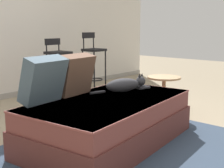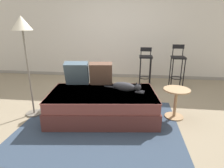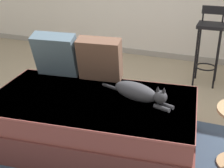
% 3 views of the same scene
% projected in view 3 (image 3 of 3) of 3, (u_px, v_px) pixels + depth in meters
% --- Properties ---
extents(ground_plane, '(16.00, 16.00, 0.00)m').
position_uv_depth(ground_plane, '(109.00, 122.00, 3.22)').
color(ground_plane, gray).
rests_on(ground_plane, ground).
extents(wall_baseboard_trim, '(8.00, 0.02, 0.09)m').
position_uv_depth(wall_baseboard_trim, '(160.00, 54.00, 5.07)').
color(wall_baseboard_trim, gray).
rests_on(wall_baseboard_trim, ground).
extents(area_rug, '(2.50, 2.11, 0.01)m').
position_uv_depth(area_rug, '(78.00, 162.00, 2.63)').
color(area_rug, '#334256').
rests_on(area_rug, ground).
extents(couch, '(1.91, 1.21, 0.46)m').
position_uv_depth(couch, '(92.00, 121.00, 2.79)').
color(couch, brown).
rests_on(couch, ground).
extents(throw_pillow_corner, '(0.45, 0.32, 0.45)m').
position_uv_depth(throw_pillow_corner, '(56.00, 54.00, 3.07)').
color(throw_pillow_corner, '#4C6070').
rests_on(throw_pillow_corner, couch).
extents(throw_pillow_middle, '(0.44, 0.28, 0.44)m').
position_uv_depth(throw_pillow_middle, '(100.00, 59.00, 2.97)').
color(throw_pillow_middle, brown).
rests_on(throw_pillow_middle, couch).
extents(cat, '(0.72, 0.31, 0.19)m').
position_uv_depth(cat, '(139.00, 92.00, 2.63)').
color(cat, '#333338').
rests_on(cat, couch).
extents(bar_stool_near_window, '(0.32, 0.32, 0.99)m').
position_uv_depth(bar_stool_near_window, '(210.00, 37.00, 3.89)').
color(bar_stool_near_window, black).
rests_on(bar_stool_near_window, ground).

